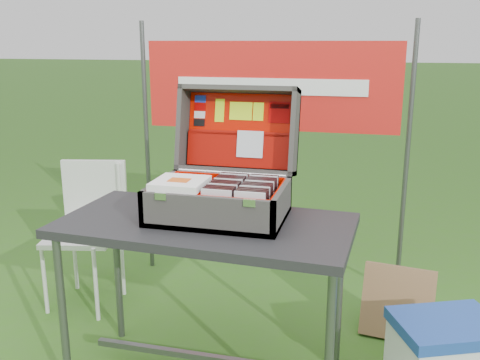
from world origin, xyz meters
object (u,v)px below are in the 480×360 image
(suitcase, at_px, (222,155))
(cardboard_box, at_px, (397,303))
(table, at_px, (207,304))
(chair, at_px, (82,237))

(suitcase, relative_size, cardboard_box, 1.48)
(table, relative_size, cardboard_box, 3.24)
(chair, bearing_deg, suitcase, -35.79)
(suitcase, height_order, cardboard_box, suitcase)
(table, height_order, chair, chair)
(table, bearing_deg, cardboard_box, 38.83)
(chair, height_order, cardboard_box, chair)
(suitcase, bearing_deg, chair, 156.59)
(table, bearing_deg, suitcase, 71.43)
(suitcase, xyz_separation_m, cardboard_box, (0.83, 0.52, -0.88))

